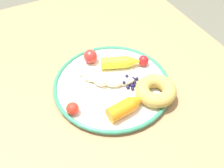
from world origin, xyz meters
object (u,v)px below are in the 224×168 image
(tomato_far, at_px, (73,109))
(carrot_yellow, at_px, (123,62))
(dining_table, at_px, (102,99))
(plate, at_px, (112,85))
(banana, at_px, (102,79))
(tomato_mid, at_px, (143,61))
(tomato_near, at_px, (92,56))
(blueberry_pile, at_px, (131,83))
(donut, at_px, (156,91))
(carrot_orange, at_px, (128,106))

(tomato_far, bearing_deg, carrot_yellow, 115.43)
(dining_table, xyz_separation_m, plate, (0.04, 0.01, 0.11))
(banana, relative_size, tomato_mid, 4.21)
(plate, xyz_separation_m, tomato_near, (-0.11, -0.01, 0.02))
(blueberry_pile, distance_m, tomato_far, 0.18)
(donut, bearing_deg, plate, -136.93)
(carrot_orange, height_order, donut, same)
(dining_table, relative_size, banana, 7.61)
(plate, height_order, carrot_orange, carrot_orange)
(plate, distance_m, banana, 0.03)
(donut, height_order, tomato_mid, donut)
(blueberry_pile, height_order, tomato_near, tomato_near)
(banana, relative_size, tomato_far, 4.02)
(banana, distance_m, carrot_yellow, 0.09)
(plate, bearing_deg, tomato_near, -175.02)
(banana, xyz_separation_m, tomato_near, (-0.10, 0.01, 0.01))
(carrot_yellow, height_order, tomato_near, tomato_near)
(dining_table, relative_size, tomato_mid, 32.05)
(plate, height_order, donut, donut)
(tomato_near, bearing_deg, tomato_far, -38.49)
(plate, xyz_separation_m, tomato_far, (0.04, -0.14, 0.02))
(blueberry_pile, distance_m, tomato_near, 0.15)
(tomato_near, distance_m, tomato_mid, 0.16)
(carrot_orange, distance_m, tomato_near, 0.22)
(carrot_yellow, height_order, blueberry_pile, carrot_yellow)
(tomato_near, bearing_deg, plate, 4.98)
(carrot_orange, xyz_separation_m, donut, (-0.01, 0.09, -0.00))
(carrot_yellow, height_order, tomato_far, carrot_yellow)
(donut, bearing_deg, dining_table, -143.51)
(dining_table, distance_m, tomato_near, 0.15)
(carrot_orange, bearing_deg, tomato_near, -179.34)
(dining_table, distance_m, banana, 0.12)
(blueberry_pile, height_order, tomato_mid, tomato_mid)
(carrot_orange, distance_m, tomato_mid, 0.18)
(carrot_yellow, xyz_separation_m, donut, (0.14, 0.02, 0.00))
(banana, height_order, blueberry_pile, banana)
(plate, distance_m, blueberry_pile, 0.06)
(banana, xyz_separation_m, carrot_yellow, (-0.03, 0.08, 0.01))
(donut, bearing_deg, tomato_near, -155.10)
(plate, bearing_deg, carrot_yellow, 129.05)
(banana, relative_size, carrot_yellow, 1.01)
(dining_table, bearing_deg, donut, 36.49)
(blueberry_pile, bearing_deg, carrot_orange, -36.13)
(tomato_mid, bearing_deg, banana, -85.87)
(donut, bearing_deg, tomato_far, -102.13)
(banana, distance_m, tomato_near, 0.10)
(tomato_near, xyz_separation_m, tomato_mid, (0.09, 0.13, -0.00))
(donut, xyz_separation_m, tomato_far, (-0.05, -0.22, -0.00))
(plate, bearing_deg, tomato_far, -72.07)
(donut, distance_m, tomato_near, 0.23)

